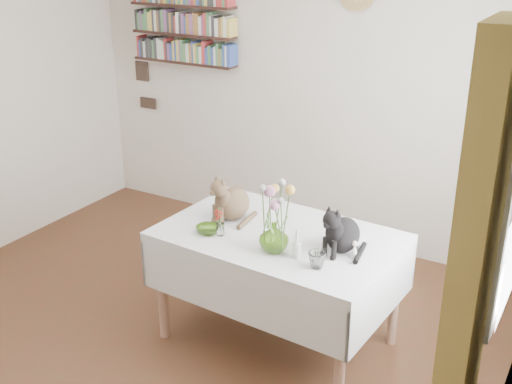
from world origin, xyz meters
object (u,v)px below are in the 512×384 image
Objects in this scene: tabby_cat at (233,195)px; bookshelf_unit at (183,10)px; flower_vase at (274,237)px; black_cat at (344,226)px; dining_table at (278,261)px.

bookshelf_unit is (-1.37, 1.41, 0.92)m from tabby_cat.
tabby_cat is at bearing 148.24° from flower_vase.
black_cat is 0.40m from flower_vase.
tabby_cat is at bearing -45.80° from bookshelf_unit.
flower_vase is (0.44, -0.27, -0.07)m from tabby_cat.
tabby_cat is 1.03× the size of black_cat.
bookshelf_unit is at bearing 139.60° from dining_table.
black_cat reaches higher than flower_vase.
dining_table is 2.60m from bookshelf_unit.
black_cat is at bearing 31.24° from flower_vase.
flower_vase is 2.66m from bookshelf_unit.
flower_vase is at bearing -42.88° from bookshelf_unit.
tabby_cat is at bearing -169.08° from black_cat.
bookshelf_unit is (-1.73, 1.47, 1.27)m from dining_table.
bookshelf_unit reaches higher than tabby_cat.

